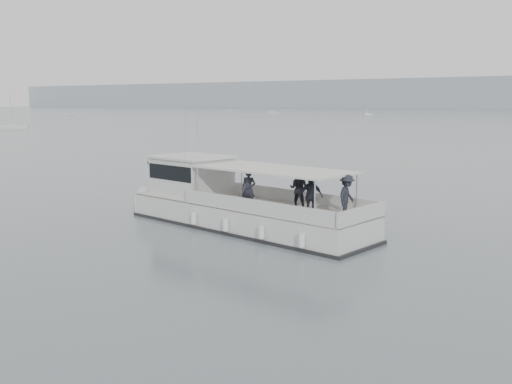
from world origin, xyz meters
The scene contains 3 objects.
ground centered at (0.00, 0.00, 0.00)m, with size 1400.00×1400.00×0.00m, color #545F63.
tour_boat centered at (-3.63, 3.34, 0.91)m, with size 13.26×5.33×5.53m.
moored_fleet centered at (-32.47, 210.33, 0.36)m, with size 397.37×288.45×10.52m.
Camera 1 is at (10.38, -16.94, 5.30)m, focal length 40.00 mm.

